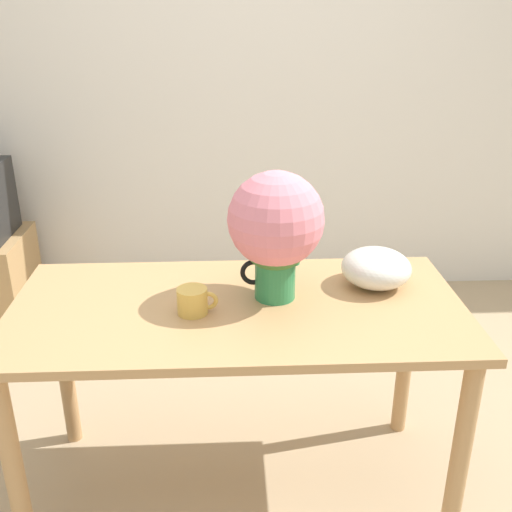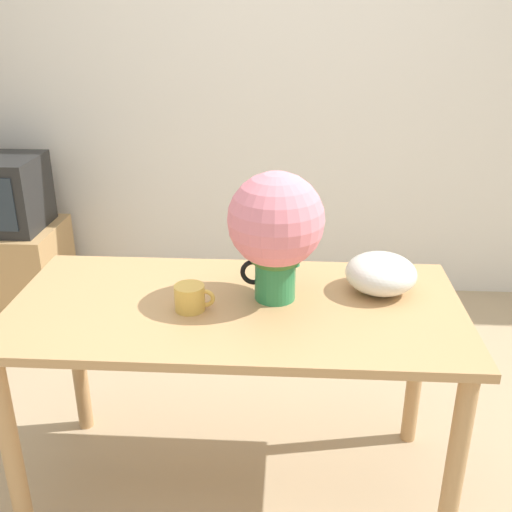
% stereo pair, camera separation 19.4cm
% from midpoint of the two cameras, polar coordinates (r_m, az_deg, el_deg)
% --- Properties ---
extents(ground_plane, '(12.00, 12.00, 0.00)m').
position_cam_midpoint_polar(ground_plane, '(2.42, 3.61, -21.01)').
color(ground_plane, tan).
extents(wall_back, '(8.00, 0.05, 2.60)m').
position_cam_midpoint_polar(wall_back, '(3.50, 4.24, 16.79)').
color(wall_back, silver).
rests_on(wall_back, ground_plane).
extents(table, '(1.49, 0.73, 0.77)m').
position_cam_midpoint_polar(table, '(2.02, 0.88, -7.43)').
color(table, tan).
rests_on(table, ground_plane).
extents(flower_vase, '(0.31, 0.31, 0.43)m').
position_cam_midpoint_polar(flower_vase, '(1.91, 4.82, 2.58)').
color(flower_vase, '#2D844C').
rests_on(flower_vase, table).
extents(coffee_mug, '(0.13, 0.10, 0.08)m').
position_cam_midpoint_polar(coffee_mug, '(1.91, -3.36, -4.06)').
color(coffee_mug, gold).
rests_on(coffee_mug, table).
extents(white_bowl, '(0.24, 0.24, 0.13)m').
position_cam_midpoint_polar(white_bowl, '(2.08, 14.45, -1.68)').
color(white_bowl, silver).
rests_on(white_bowl, table).
extents(tv_stand, '(0.60, 0.50, 0.50)m').
position_cam_midpoint_polar(tv_stand, '(3.74, -21.00, -1.04)').
color(tv_stand, tan).
rests_on(tv_stand, ground_plane).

